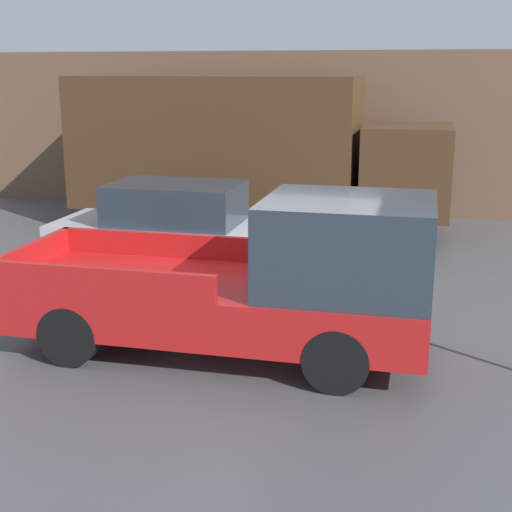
# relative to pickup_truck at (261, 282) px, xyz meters

# --- Properties ---
(ground_plane) EXTENTS (60.00, 60.00, 0.00)m
(ground_plane) POSITION_rel_pickup_truck_xyz_m (0.11, 0.99, -0.98)
(ground_plane) COLOR #4C4C4F
(building_wall) EXTENTS (28.00, 0.15, 4.09)m
(building_wall) POSITION_rel_pickup_truck_xyz_m (0.11, 9.84, 1.06)
(building_wall) COLOR brown
(building_wall) RESTS_ON ground
(pickup_truck) EXTENTS (5.41, 2.06, 2.11)m
(pickup_truck) POSITION_rel_pickup_truck_xyz_m (0.00, 0.00, 0.00)
(pickup_truck) COLOR red
(pickup_truck) RESTS_ON ground
(car) EXTENTS (4.22, 1.84, 1.65)m
(car) POSITION_rel_pickup_truck_xyz_m (-2.47, 3.46, -0.16)
(car) COLOR #B7BABF
(car) RESTS_ON ground
(delivery_truck) EXTENTS (8.52, 2.58, 3.49)m
(delivery_truck) POSITION_rel_pickup_truck_xyz_m (-2.11, 7.43, 0.91)
(delivery_truck) COLOR #472D19
(delivery_truck) RESTS_ON ground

